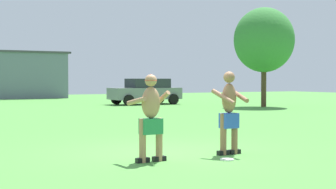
{
  "coord_description": "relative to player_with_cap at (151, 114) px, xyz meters",
  "views": [
    {
      "loc": [
        -4.92,
        -9.27,
        1.54
      ],
      "look_at": [
        0.16,
        0.12,
        1.22
      ],
      "focal_mm": 53.96,
      "sensor_mm": 36.0,
      "label": 1
    }
  ],
  "objects": [
    {
      "name": "player_in_blue",
      "position": [
        1.82,
        0.06,
        0.0
      ],
      "size": [
        0.67,
        0.6,
        1.7
      ],
      "color": "black",
      "rests_on": "ground_plane"
    },
    {
      "name": "car_gray_near_post",
      "position": [
        9.33,
        19.47,
        -0.07
      ],
      "size": [
        4.32,
        2.07,
        1.58
      ],
      "color": "slate",
      "rests_on": "ground_plane"
    },
    {
      "name": "ground_plane",
      "position": [
        0.75,
        0.88,
        -0.89
      ],
      "size": [
        80.0,
        80.0,
        0.0
      ],
      "primitive_type": "plane",
      "color": "#4C8E3D"
    },
    {
      "name": "tree_right_field",
      "position": [
        13.9,
        13.8,
        2.82
      ],
      "size": [
        3.36,
        3.36,
        5.53
      ],
      "color": "#4C3823",
      "rests_on": "ground_plane"
    },
    {
      "name": "frisbee",
      "position": [
        1.36,
        -0.53,
        -0.88
      ],
      "size": [
        0.27,
        0.27,
        0.03
      ],
      "primitive_type": "cylinder",
      "color": "white",
      "rests_on": "ground_plane"
    },
    {
      "name": "player_with_cap",
      "position": [
        0.0,
        0.0,
        0.0
      ],
      "size": [
        0.7,
        0.57,
        1.64
      ],
      "color": "black",
      "rests_on": "ground_plane"
    }
  ]
}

